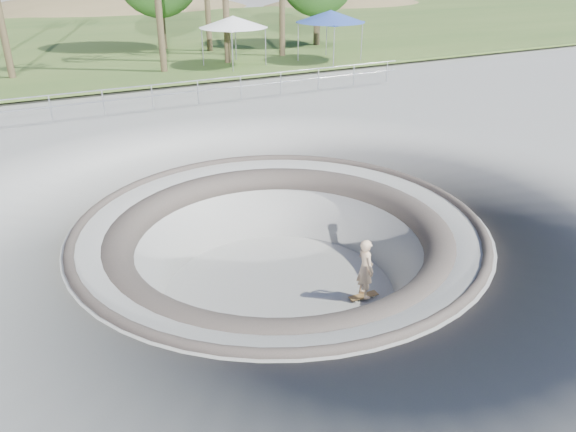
% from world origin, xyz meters
% --- Properties ---
extents(ground, '(180.00, 180.00, 0.00)m').
position_xyz_m(ground, '(0.00, 0.00, 0.00)').
color(ground, gray).
rests_on(ground, ground).
extents(skate_bowl, '(14.00, 14.00, 4.10)m').
position_xyz_m(skate_bowl, '(0.00, 0.00, -1.83)').
color(skate_bowl, gray).
rests_on(skate_bowl, ground).
extents(grass_strip, '(180.00, 36.00, 0.12)m').
position_xyz_m(grass_strip, '(0.00, 34.00, 0.22)').
color(grass_strip, '#385622').
rests_on(grass_strip, ground).
extents(distant_hills, '(103.20, 45.00, 28.60)m').
position_xyz_m(distant_hills, '(3.78, 57.17, -7.02)').
color(distant_hills, brown).
rests_on(distant_hills, ground).
extents(safety_railing, '(25.00, 0.06, 1.03)m').
position_xyz_m(safety_railing, '(0.00, 12.00, 0.69)').
color(safety_railing, '#94989C').
rests_on(safety_railing, ground).
extents(skateboard, '(0.80, 0.26, 0.08)m').
position_xyz_m(skateboard, '(1.73, -1.38, -1.84)').
color(skateboard, brown).
rests_on(skateboard, ground).
extents(skater, '(0.41, 0.60, 1.60)m').
position_xyz_m(skater, '(1.73, -1.38, -1.02)').
color(skater, beige).
rests_on(skater, skateboard).
extents(canopy_white, '(5.00, 5.00, 2.69)m').
position_xyz_m(canopy_white, '(6.60, 19.12, 2.63)').
color(canopy_white, '#94989C').
rests_on(canopy_white, ground).
extents(canopy_blue, '(5.27, 5.27, 2.84)m').
position_xyz_m(canopy_blue, '(12.21, 18.00, 2.77)').
color(canopy_blue, '#94989C').
rests_on(canopy_blue, ground).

